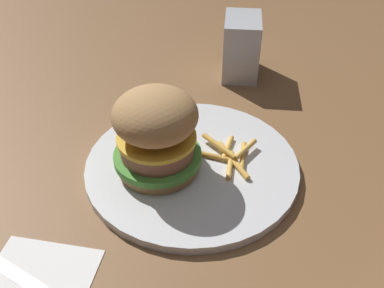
% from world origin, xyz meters
% --- Properties ---
extents(ground_plane, '(1.60, 1.60, 0.00)m').
position_xyz_m(ground_plane, '(0.00, 0.00, 0.00)').
color(ground_plane, brown).
extents(plate, '(0.28, 0.28, 0.01)m').
position_xyz_m(plate, '(0.01, -0.02, 0.01)').
color(plate, silver).
rests_on(plate, ground_plane).
extents(sandwich, '(0.11, 0.11, 0.11)m').
position_xyz_m(sandwich, '(-0.03, -0.04, 0.07)').
color(sandwich, tan).
rests_on(sandwich, plate).
extents(fries_pile, '(0.07, 0.08, 0.01)m').
position_xyz_m(fries_pile, '(0.06, -0.00, 0.02)').
color(fries_pile, '#E5B251').
rests_on(fries_pile, plate).
extents(napkin, '(0.11, 0.11, 0.00)m').
position_xyz_m(napkin, '(-0.11, -0.23, 0.00)').
color(napkin, white).
rests_on(napkin, ground_plane).
extents(fork, '(0.17, 0.07, 0.00)m').
position_xyz_m(fork, '(-0.11, -0.23, 0.00)').
color(fork, silver).
rests_on(fork, napkin).
extents(napkin_dispenser, '(0.07, 0.10, 0.10)m').
position_xyz_m(napkin_dispenser, '(0.04, 0.25, 0.05)').
color(napkin_dispenser, '#B7BABF').
rests_on(napkin_dispenser, ground_plane).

